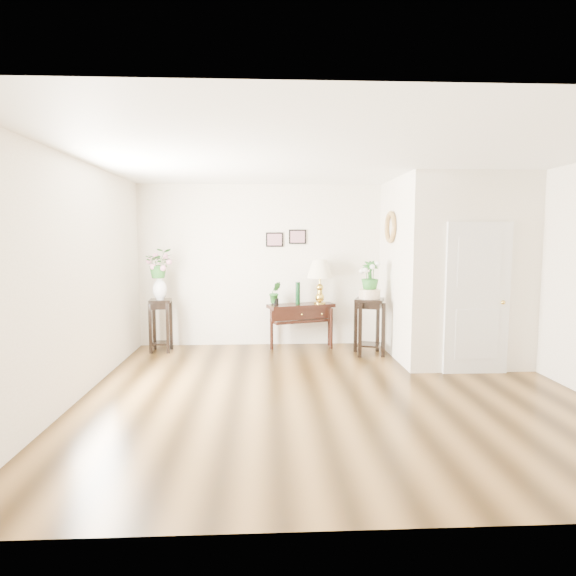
{
  "coord_description": "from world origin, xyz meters",
  "views": [
    {
      "loc": [
        -0.82,
        -5.65,
        1.89
      ],
      "look_at": [
        -0.49,
        1.3,
        1.15
      ],
      "focal_mm": 30.0,
      "sensor_mm": 36.0,
      "label": 1
    }
  ],
  "objects": [
    {
      "name": "door",
      "position": [
        2.1,
        0.78,
        1.05
      ],
      "size": [
        0.9,
        0.05,
        2.1
      ],
      "primitive_type": "cube",
      "color": "silver",
      "rests_on": "floor"
    },
    {
      "name": "potted_plant",
      "position": [
        -0.65,
        2.47,
        0.94
      ],
      "size": [
        0.23,
        0.2,
        0.37
      ],
      "primitive_type": "imported",
      "rotation": [
        0.0,
        0.0,
        0.22
      ],
      "color": "#256423",
      "rests_on": "console_table"
    },
    {
      "name": "ceramic_bowl",
      "position": [
        0.86,
        1.93,
        0.99
      ],
      "size": [
        0.45,
        0.45,
        0.15
      ],
      "primitive_type": "cylinder",
      "rotation": [
        0.0,
        0.0,
        0.4
      ],
      "color": "beige",
      "rests_on": "plant_stand_b"
    },
    {
      "name": "wall_ornament",
      "position": [
        1.16,
        1.9,
        2.05
      ],
      "size": [
        0.07,
        0.51,
        0.51
      ],
      "primitive_type": "torus",
      "rotation": [
        0.0,
        1.57,
        0.0
      ],
      "color": "#B47F48",
      "rests_on": "partition"
    },
    {
      "name": "table_lamp",
      "position": [
        0.12,
        2.47,
        1.11
      ],
      "size": [
        0.45,
        0.45,
        0.77
      ],
      "primitive_type": "cube",
      "rotation": [
        0.0,
        0.0,
        -0.02
      ],
      "color": "gold",
      "rests_on": "console_table"
    },
    {
      "name": "wall_left",
      "position": [
        -3.0,
        0.0,
        1.4
      ],
      "size": [
        0.02,
        5.5,
        2.8
      ],
      "primitive_type": "cube",
      "color": "white",
      "rests_on": "ground"
    },
    {
      "name": "porcelain_vase",
      "position": [
        -2.55,
        2.29,
        1.1
      ],
      "size": [
        0.3,
        0.3,
        0.4
      ],
      "primitive_type": null,
      "rotation": [
        0.0,
        0.0,
        -0.37
      ],
      "color": "white",
      "rests_on": "plant_stand_a"
    },
    {
      "name": "ceiling",
      "position": [
        0.0,
        0.0,
        2.8
      ],
      "size": [
        6.0,
        5.5,
        0.02
      ],
      "primitive_type": "cube",
      "color": "white",
      "rests_on": "ground"
    },
    {
      "name": "narcissus",
      "position": [
        0.86,
        1.93,
        1.27
      ],
      "size": [
        0.32,
        0.32,
        0.48
      ],
      "primitive_type": "imported",
      "rotation": [
        0.0,
        0.0,
        -0.2
      ],
      "color": "#256423",
      "rests_on": "ceramic_bowl"
    },
    {
      "name": "plant_stand_b",
      "position": [
        0.86,
        1.93,
        0.46
      ],
      "size": [
        0.55,
        0.55,
        0.91
      ],
      "primitive_type": "cube",
      "rotation": [
        0.0,
        0.0,
        -0.33
      ],
      "color": "black",
      "rests_on": "floor"
    },
    {
      "name": "plant_stand_a",
      "position": [
        -2.55,
        2.29,
        0.44
      ],
      "size": [
        0.37,
        0.37,
        0.87
      ],
      "primitive_type": "cube",
      "rotation": [
        0.0,
        0.0,
        0.1
      ],
      "color": "black",
      "rests_on": "floor"
    },
    {
      "name": "wall_back",
      "position": [
        0.0,
        2.75,
        1.4
      ],
      "size": [
        6.0,
        0.02,
        2.8
      ],
      "primitive_type": "cube",
      "color": "white",
      "rests_on": "ground"
    },
    {
      "name": "art_print_left",
      "position": [
        -0.65,
        2.73,
        1.85
      ],
      "size": [
        0.3,
        0.02,
        0.25
      ],
      "primitive_type": "cube",
      "color": "black",
      "rests_on": "wall_back"
    },
    {
      "name": "lily_arrangement",
      "position": [
        -2.55,
        2.29,
        1.52
      ],
      "size": [
        0.52,
        0.48,
        0.49
      ],
      "primitive_type": "imported",
      "rotation": [
        0.0,
        0.0,
        0.28
      ],
      "color": "#256423",
      "rests_on": "porcelain_vase"
    },
    {
      "name": "partition",
      "position": [
        2.1,
        1.77,
        1.4
      ],
      "size": [
        1.8,
        1.95,
        2.8
      ],
      "primitive_type": "cube",
      "color": "white",
      "rests_on": "floor"
    },
    {
      "name": "green_vase",
      "position": [
        -0.26,
        2.47,
        0.93
      ],
      "size": [
        0.09,
        0.09,
        0.38
      ],
      "primitive_type": "cylinder",
      "rotation": [
        0.0,
        0.0,
        0.16
      ],
      "color": "black",
      "rests_on": "console_table"
    },
    {
      "name": "console_table",
      "position": [
        -0.21,
        2.47,
        0.38
      ],
      "size": [
        1.19,
        0.72,
        0.76
      ],
      "primitive_type": "cube",
      "rotation": [
        0.0,
        0.0,
        0.32
      ],
      "color": "black",
      "rests_on": "floor"
    },
    {
      "name": "art_print_right",
      "position": [
        -0.25,
        2.73,
        1.9
      ],
      "size": [
        0.3,
        0.02,
        0.25
      ],
      "primitive_type": "cube",
      "color": "black",
      "rests_on": "wall_back"
    },
    {
      "name": "floor",
      "position": [
        0.0,
        0.0,
        0.0
      ],
      "size": [
        6.0,
        5.5,
        0.02
      ],
      "primitive_type": "cube",
      "color": "brown",
      "rests_on": "ground"
    },
    {
      "name": "wall_front",
      "position": [
        0.0,
        -2.75,
        1.4
      ],
      "size": [
        6.0,
        0.02,
        2.8
      ],
      "primitive_type": "cube",
      "color": "white",
      "rests_on": "ground"
    }
  ]
}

